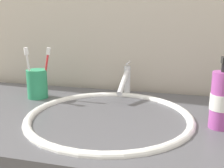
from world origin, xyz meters
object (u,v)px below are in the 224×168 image
at_px(toothbrush_white, 29,70).
at_px(toothbrush_red, 46,69).
at_px(faucet, 126,81).
at_px(toothbrush_cup, 37,84).
at_px(soap_dispenser, 222,100).

bearing_deg(toothbrush_white, toothbrush_red, 38.03).
height_order(faucet, toothbrush_cup, faucet).
relative_size(faucet, toothbrush_red, 0.96).
height_order(toothbrush_white, soap_dispenser, soap_dispenser).
bearing_deg(toothbrush_red, faucet, 18.01).
distance_m(toothbrush_white, soap_dispenser, 0.61).
bearing_deg(soap_dispenser, faucet, 143.04).
height_order(toothbrush_cup, soap_dispenser, soap_dispenser).
xyz_separation_m(toothbrush_cup, toothbrush_red, (0.03, 0.01, 0.05)).
bearing_deg(toothbrush_white, toothbrush_cup, 66.03).
distance_m(toothbrush_cup, toothbrush_red, 0.06).
bearing_deg(toothbrush_cup, faucet, 17.62).
height_order(faucet, toothbrush_white, toothbrush_white).
xyz_separation_m(toothbrush_red, soap_dispenser, (0.55, -0.13, -0.03)).
bearing_deg(soap_dispenser, toothbrush_red, 166.51).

